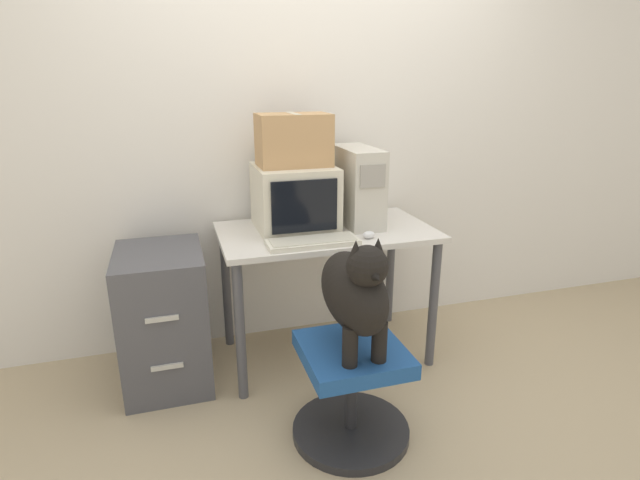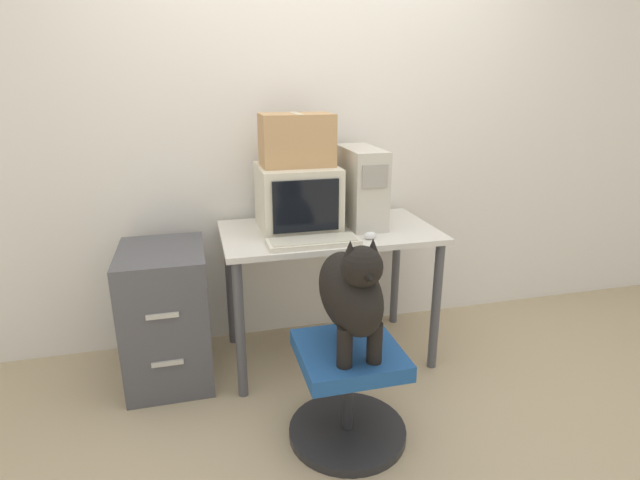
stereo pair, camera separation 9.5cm
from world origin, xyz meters
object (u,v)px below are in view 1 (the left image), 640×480
dog (355,291)px  filing_cabinet (164,318)px  office_chair (352,390)px  keyboard (313,242)px  cardboard_box (294,140)px  pc_tower (357,186)px  crt_monitor (295,197)px

dog → filing_cabinet: (-0.79, 0.72, -0.36)m
dog → office_chair: bearing=90.0°
keyboard → office_chair: 0.73m
keyboard → cardboard_box: 0.56m
pc_tower → filing_cabinet: pc_tower is taller
keyboard → office_chair: (0.04, -0.48, -0.55)m
crt_monitor → filing_cabinet: crt_monitor is taller
office_chair → pc_tower: bearing=68.5°
pc_tower → dog: bearing=-111.2°
dog → cardboard_box: size_ratio=1.41×
keyboard → pc_tower: bearing=40.7°
pc_tower → office_chair: pc_tower is taller
keyboard → dog: 0.50m
filing_cabinet → dog: bearing=-42.4°
pc_tower → cardboard_box: 0.45m
keyboard → dog: (0.04, -0.50, -0.06)m
crt_monitor → cardboard_box: (0.00, 0.00, 0.31)m
keyboard → cardboard_box: size_ratio=1.22×
keyboard → filing_cabinet: 0.88m
office_chair → dog: bearing=-90.0°
crt_monitor → pc_tower: (0.36, -0.01, 0.04)m
crt_monitor → dog: crt_monitor is taller
cardboard_box → office_chair: bearing=-86.3°
keyboard → filing_cabinet: size_ratio=0.63×
keyboard → crt_monitor: bearing=92.4°
pc_tower → keyboard: bearing=-139.3°
crt_monitor → pc_tower: 0.36m
pc_tower → filing_cabinet: size_ratio=0.59×
pc_tower → dog: (-0.31, -0.79, -0.26)m
pc_tower → keyboard: 0.50m
crt_monitor → office_chair: crt_monitor is taller
office_chair → filing_cabinet: bearing=138.2°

